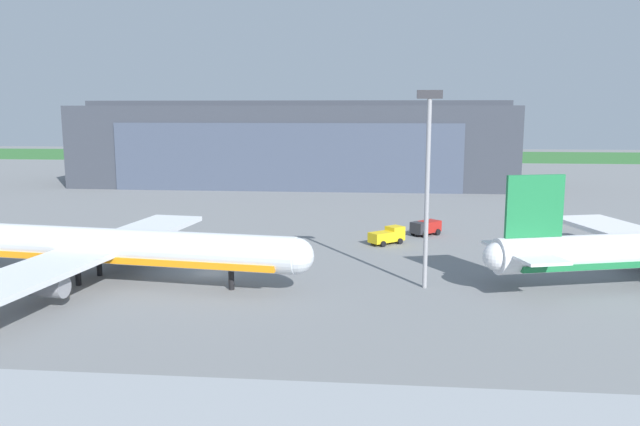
{
  "coord_description": "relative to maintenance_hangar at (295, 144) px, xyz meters",
  "views": [
    {
      "loc": [
        17.88,
        -64.46,
        17.44
      ],
      "look_at": [
        10.08,
        17.15,
        3.89
      ],
      "focal_mm": 35.42,
      "sensor_mm": 36.0,
      "label": 1
    }
  ],
  "objects": [
    {
      "name": "maintenance_hangar",
      "position": [
        0.0,
        0.0,
        0.0
      ],
      "size": [
        98.06,
        30.83,
        19.34
      ],
      "color": "#383D47",
      "rests_on": "ground_plane"
    },
    {
      "name": "ops_van",
      "position": [
        26.53,
        -60.04,
        -8.05
      ],
      "size": [
        4.57,
        4.55,
        1.97
      ],
      "color": "#2D2D33",
      "rests_on": "ground_plane"
    },
    {
      "name": "baggage_tug",
      "position": [
        44.05,
        -48.43,
        -8.04
      ],
      "size": [
        4.64,
        5.37,
        2.16
      ],
      "color": "#2D2D33",
      "rests_on": "ground_plane"
    },
    {
      "name": "apron_light_mast",
      "position": [
        24.61,
        -86.53,
        2.03
      ],
      "size": [
        2.4,
        0.5,
        19.2
      ],
      "color": "#99999E",
      "rests_on": "ground_plane"
    },
    {
      "name": "airliner_near_left",
      "position": [
        -8.12,
        -87.28,
        -5.64
      ],
      "size": [
        43.63,
        39.98,
        11.71
      ],
      "color": "silver",
      "rests_on": "ground_plane"
    },
    {
      "name": "grass_field_strip",
      "position": [
        2.17,
        90.27,
        -9.17
      ],
      "size": [
        440.0,
        56.0,
        0.08
      ],
      "primitive_type": "cube",
      "color": "#336E34",
      "rests_on": "ground_plane"
    },
    {
      "name": "pushback_tractor",
      "position": [
        21.18,
        -66.36,
        -8.08
      ],
      "size": [
        4.93,
        4.64,
        2.21
      ],
      "color": "yellow",
      "rests_on": "ground_plane"
    },
    {
      "name": "ground_plane",
      "position": [
        2.17,
        -83.08,
        -9.21
      ],
      "size": [
        440.0,
        440.0,
        0.0
      ],
      "primitive_type": "plane",
      "color": "slate"
    }
  ]
}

